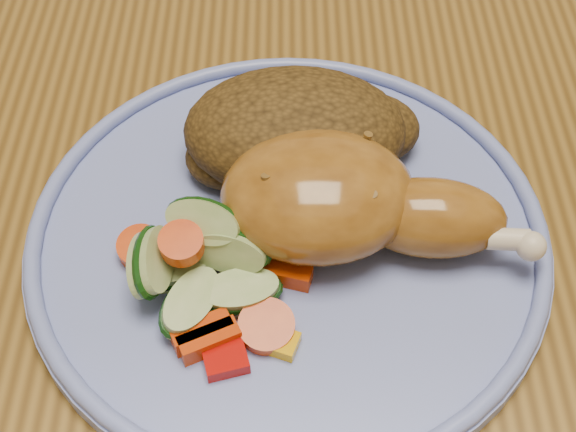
{
  "coord_description": "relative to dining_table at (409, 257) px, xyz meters",
  "views": [
    {
      "loc": [
        -0.09,
        -0.34,
        1.14
      ],
      "look_at": [
        -0.09,
        -0.05,
        0.78
      ],
      "focal_mm": 50.0,
      "sensor_mm": 36.0,
      "label": 1
    }
  ],
  "objects": [
    {
      "name": "dining_table",
      "position": [
        0.0,
        0.0,
        0.0
      ],
      "size": [
        0.9,
        1.4,
        0.75
      ],
      "color": "brown",
      "rests_on": "ground"
    },
    {
      "name": "plate",
      "position": [
        -0.09,
        -0.05,
        0.09
      ],
      "size": [
        0.31,
        0.31,
        0.01
      ],
      "primitive_type": "cylinder",
      "color": "#6B7BC4",
      "rests_on": "dining_table"
    },
    {
      "name": "plate_rim",
      "position": [
        -0.09,
        -0.05,
        0.1
      ],
      "size": [
        0.31,
        0.31,
        0.01
      ],
      "primitive_type": "torus",
      "color": "#6B7BC4",
      "rests_on": "plate"
    },
    {
      "name": "chicken_leg",
      "position": [
        -0.06,
        -0.05,
        0.12
      ],
      "size": [
        0.18,
        0.09,
        0.06
      ],
      "color": "#935E1E",
      "rests_on": "plate"
    },
    {
      "name": "rice_pilaf",
      "position": [
        -0.08,
        0.01,
        0.12
      ],
      "size": [
        0.15,
        0.1,
        0.06
      ],
      "color": "#4A3312",
      "rests_on": "plate"
    },
    {
      "name": "vegetable_pile",
      "position": [
        -0.13,
        -0.09,
        0.11
      ],
      "size": [
        0.11,
        0.11,
        0.05
      ],
      "color": "#A50A05",
      "rests_on": "plate"
    }
  ]
}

